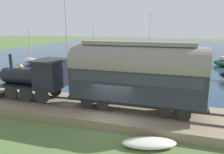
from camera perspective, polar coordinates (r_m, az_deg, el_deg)
name	(u,v)px	position (r m, az deg, el deg)	size (l,w,h in m)	color
ground_plane	(110,125)	(14.03, -0.52, -12.44)	(200.00, 200.00, 0.00)	#516B38
harbor_water	(164,50)	(56.50, 13.52, 6.78)	(80.00, 80.00, 0.01)	navy
rail_embankment	(116,113)	(15.16, 1.17, -9.28)	(4.60, 56.00, 0.66)	#84755B
steam_locomotive	(37,76)	(17.20, -18.90, 0.13)	(2.35, 5.46, 3.32)	black
passenger_coach	(136,73)	(14.01, 6.23, 0.96)	(2.31, 8.85, 4.47)	black
sailboat_green	(224,63)	(37.17, 27.24, 3.37)	(3.18, 3.61, 6.10)	#236B42
sailboat_red	(68,67)	(30.29, -11.47, 2.70)	(3.63, 5.58, 9.67)	#B72D23
sailboat_brown	(149,48)	(56.83, 9.68, 7.60)	(3.09, 3.95, 9.41)	brown
sailboat_white	(31,62)	(36.07, -20.35, 3.79)	(3.55, 5.25, 5.96)	white
sailboat_blue	(94,44)	(65.68, -4.83, 8.64)	(2.20, 3.89, 6.16)	#335199
rowboat_off_pier	(133,81)	(23.81, 5.47, -1.14)	(2.46, 2.86, 0.32)	silver
rowboat_near_shore	(187,80)	(25.34, 18.94, -0.82)	(1.05, 2.60, 0.42)	#B7B2A3
rowboat_far_out	(88,81)	(23.64, -6.26, -1.15)	(2.00, 1.90, 0.42)	#B7B2A3
rowboat_mid_harbor	(173,89)	(21.64, 15.55, -2.95)	(1.98, 2.21, 0.41)	#B7B2A3
beached_dinghy	(149,143)	(11.85, 9.69, -16.63)	(1.88, 3.00, 0.44)	beige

